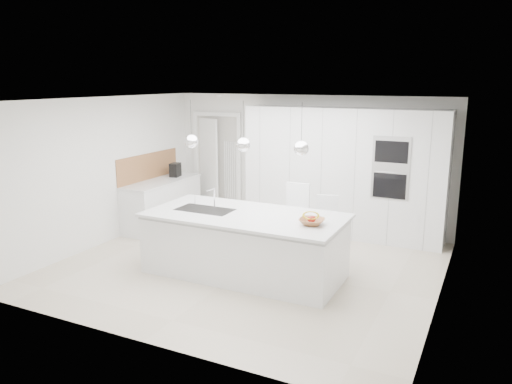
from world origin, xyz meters
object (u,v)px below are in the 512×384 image
at_px(fruit_bowl, 312,222).
at_px(espresso_machine, 175,170).
at_px(island_base, 244,246).
at_px(bar_stool_right, 324,230).
at_px(bar_stool_left, 294,223).

distance_m(fruit_bowl, espresso_machine, 4.08).
height_order(island_base, bar_stool_right, bar_stool_right).
xyz_separation_m(bar_stool_left, bar_stool_right, (0.45, 0.14, -0.08)).
bearing_deg(island_base, bar_stool_left, 63.39).
distance_m(island_base, espresso_machine, 3.25).
height_order(fruit_bowl, bar_stool_left, bar_stool_left).
height_order(island_base, espresso_machine, espresso_machine).
xyz_separation_m(fruit_bowl, espresso_machine, (-3.57, 1.99, 0.09)).
bearing_deg(bar_stool_right, bar_stool_left, -174.91).
height_order(fruit_bowl, espresso_machine, espresso_machine).
distance_m(island_base, fruit_bowl, 1.16).
relative_size(espresso_machine, bar_stool_left, 0.22).
bearing_deg(bar_stool_left, island_base, -117.81).
bearing_deg(fruit_bowl, bar_stool_left, 124.08).
relative_size(island_base, fruit_bowl, 8.32).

